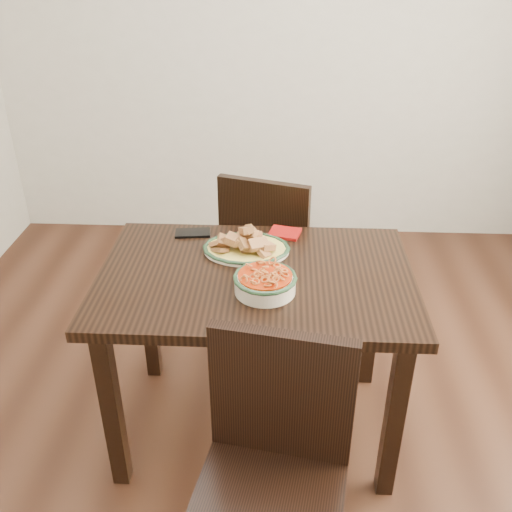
{
  "coord_description": "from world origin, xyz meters",
  "views": [
    {
      "loc": [
        0.06,
        -1.84,
        1.83
      ],
      "look_at": [
        -0.03,
        -0.06,
        0.81
      ],
      "focal_mm": 40.0,
      "sensor_mm": 36.0,
      "label": 1
    }
  ],
  "objects_px": {
    "dining_table": "(256,297)",
    "fish_plate": "(246,241)",
    "chair_near": "(273,465)",
    "chair_far": "(270,249)",
    "noodle_bowl": "(265,281)",
    "smartphone": "(193,233)"
  },
  "relations": [
    {
      "from": "fish_plate",
      "to": "smartphone",
      "type": "bearing_deg",
      "value": 149.59
    },
    {
      "from": "smartphone",
      "to": "dining_table",
      "type": "bearing_deg",
      "value": -53.8
    },
    {
      "from": "chair_far",
      "to": "noodle_bowl",
      "type": "relative_size",
      "value": 4.06
    },
    {
      "from": "dining_table",
      "to": "noodle_bowl",
      "type": "distance_m",
      "value": 0.19
    },
    {
      "from": "chair_far",
      "to": "noodle_bowl",
      "type": "height_order",
      "value": "chair_far"
    },
    {
      "from": "chair_far",
      "to": "smartphone",
      "type": "distance_m",
      "value": 0.53
    },
    {
      "from": "dining_table",
      "to": "fish_plate",
      "type": "distance_m",
      "value": 0.22
    },
    {
      "from": "chair_far",
      "to": "fish_plate",
      "type": "relative_size",
      "value": 2.71
    },
    {
      "from": "dining_table",
      "to": "fish_plate",
      "type": "height_order",
      "value": "fish_plate"
    },
    {
      "from": "smartphone",
      "to": "noodle_bowl",
      "type": "bearing_deg",
      "value": -59.64
    },
    {
      "from": "dining_table",
      "to": "chair_near",
      "type": "bearing_deg",
      "value": -82.66
    },
    {
      "from": "chair_near",
      "to": "noodle_bowl",
      "type": "height_order",
      "value": "chair_near"
    },
    {
      "from": "dining_table",
      "to": "fish_plate",
      "type": "bearing_deg",
      "value": 105.39
    },
    {
      "from": "dining_table",
      "to": "smartphone",
      "type": "xyz_separation_m",
      "value": [
        -0.27,
        0.29,
        0.11
      ]
    },
    {
      "from": "chair_far",
      "to": "fish_plate",
      "type": "bearing_deg",
      "value": 97.3
    },
    {
      "from": "chair_far",
      "to": "chair_near",
      "type": "xyz_separation_m",
      "value": [
        0.04,
        -1.28,
        0.0
      ]
    },
    {
      "from": "chair_far",
      "to": "chair_near",
      "type": "relative_size",
      "value": 1.0
    },
    {
      "from": "chair_far",
      "to": "smartphone",
      "type": "relative_size",
      "value": 6.3
    },
    {
      "from": "noodle_bowl",
      "to": "smartphone",
      "type": "xyz_separation_m",
      "value": [
        -0.31,
        0.41,
        -0.04
      ]
    },
    {
      "from": "dining_table",
      "to": "noodle_bowl",
      "type": "height_order",
      "value": "noodle_bowl"
    },
    {
      "from": "chair_near",
      "to": "noodle_bowl",
      "type": "xyz_separation_m",
      "value": [
        -0.04,
        0.52,
        0.29
      ]
    },
    {
      "from": "noodle_bowl",
      "to": "smartphone",
      "type": "bearing_deg",
      "value": 127.03
    }
  ]
}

